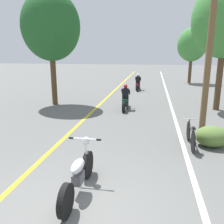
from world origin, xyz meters
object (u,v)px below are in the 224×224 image
utility_pole (210,48)px  motorcycle_rider_lead (125,100)px  bicycle_parked (191,135)px  roadside_tree_left (51,27)px  roadside_tree_right_far (192,45)px  motorcycle_foreground (79,174)px  motorcycle_rider_far (138,84)px

utility_pole → motorcycle_rider_lead: size_ratio=3.07×
bicycle_parked → roadside_tree_left: bearing=142.4°
roadside_tree_right_far → motorcycle_foreground: 21.87m
motorcycle_rider_lead → bicycle_parked: 5.66m
motorcycle_rider_far → utility_pole: bearing=-72.3°
utility_pole → roadside_tree_left: size_ratio=0.97×
motorcycle_foreground → motorcycle_rider_lead: motorcycle_rider_lead is taller
roadside_tree_right_far → bicycle_parked: bearing=-97.5°
bicycle_parked → motorcycle_foreground: bearing=-130.8°
roadside_tree_right_far → motorcycle_rider_far: bearing=-130.9°
motorcycle_rider_lead → bicycle_parked: bearing=-60.4°
motorcycle_foreground → motorcycle_rider_far: size_ratio=1.14×
utility_pole → motorcycle_foreground: (-3.55, -5.02, -2.79)m
utility_pole → roadside_tree_right_far: 16.05m
motorcycle_foreground → motorcycle_rider_far: motorcycle_rider_far is taller
motorcycle_rider_lead → motorcycle_rider_far: size_ratio=1.06×
roadside_tree_right_far → bicycle_parked: 18.15m
utility_pole → roadside_tree_right_far: (1.64, 15.96, 0.58)m
roadside_tree_left → bicycle_parked: roadside_tree_left is taller
utility_pole → motorcycle_rider_lead: (-3.49, 3.21, -2.72)m
utility_pole → roadside_tree_right_far: size_ratio=1.14×
roadside_tree_right_far → bicycle_parked: roadside_tree_right_far is taller
motorcycle_rider_lead → motorcycle_rider_far: bearing=88.3°
roadside_tree_right_far → motorcycle_rider_lead: roadside_tree_right_far is taller
motorcycle_rider_far → bicycle_parked: size_ratio=1.10×
roadside_tree_right_far → motorcycle_rider_far: roadside_tree_right_far is taller
utility_pole → roadside_tree_right_far: bearing=84.1°
roadside_tree_right_far → utility_pole: bearing=-95.9°
roadside_tree_right_far → motorcycle_foreground: bearing=-103.9°
roadside_tree_right_far → roadside_tree_left: bearing=-128.1°
roadside_tree_left → motorcycle_rider_lead: (4.40, -0.61, -3.98)m
utility_pole → motorcycle_rider_far: 11.14m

